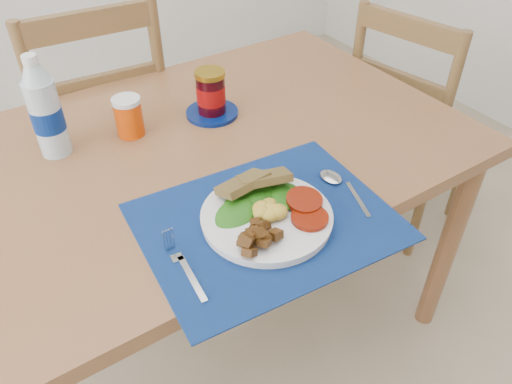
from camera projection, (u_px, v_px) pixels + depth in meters
ground at (242, 366)px, 1.62m from camera, size 4.00×4.00×0.00m
table at (197, 171)px, 1.32m from camera, size 1.40×0.90×0.75m
chair_far at (100, 110)px, 1.71m from camera, size 0.47×0.45×1.19m
chair_end at (410, 104)px, 1.80m from camera, size 0.47×0.48×1.11m
placemat at (266, 221)px, 1.05m from camera, size 0.54×0.44×0.00m
breakfast_plate at (266, 216)px, 1.03m from camera, size 0.27×0.27×0.07m
fork at (182, 265)px, 0.94m from camera, size 0.03×0.17×0.00m
spoon at (339, 184)px, 1.13m from camera, size 0.05×0.18×0.01m
water_bottle at (46, 112)px, 1.17m from camera, size 0.08×0.08×0.26m
juice_glass at (129, 118)px, 1.28m from camera, size 0.07×0.07×0.10m
jam_on_saucer at (211, 96)px, 1.35m from camera, size 0.14×0.14×0.13m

